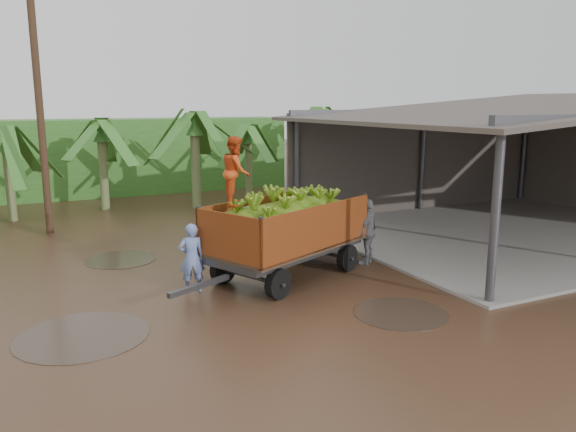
% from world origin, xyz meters
% --- Properties ---
extents(ground, '(100.00, 100.00, 0.00)m').
position_xyz_m(ground, '(0.00, 0.00, 0.00)').
color(ground, black).
rests_on(ground, ground).
extents(packing_shed, '(12.78, 10.80, 4.76)m').
position_xyz_m(packing_shed, '(11.77, 1.77, 2.50)').
color(packing_shed, gray).
rests_on(packing_shed, ground).
extents(hedge_north, '(22.00, 3.00, 3.60)m').
position_xyz_m(hedge_north, '(-2.00, 16.00, 1.80)').
color(hedge_north, '#2D661E').
rests_on(hedge_north, ground).
extents(banana_trailer, '(5.81, 3.62, 3.61)m').
position_xyz_m(banana_trailer, '(2.11, 0.03, 1.30)').
color(banana_trailer, '#9D4416').
rests_on(banana_trailer, ground).
extents(man_blue, '(0.67, 0.51, 1.64)m').
position_xyz_m(man_blue, '(-0.35, -0.03, 0.82)').
color(man_blue, '#677CBC').
rests_on(man_blue, ground).
extents(man_grey, '(1.12, 0.98, 1.81)m').
position_xyz_m(man_grey, '(4.66, 0.15, 0.91)').
color(man_grey, slate).
rests_on(man_grey, ground).
extents(utility_pole, '(1.20, 0.24, 8.62)m').
position_xyz_m(utility_pole, '(-2.98, 7.99, 4.36)').
color(utility_pole, '#47301E').
rests_on(utility_pole, ground).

